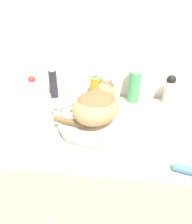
{
  "coord_description": "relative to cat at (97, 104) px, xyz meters",
  "views": [
    {
      "loc": [
        0.09,
        -0.48,
        1.38
      ],
      "look_at": [
        0.0,
        0.27,
        0.94
      ],
      "focal_mm": 32.0,
      "sensor_mm": 36.0,
      "label": 1
    }
  ],
  "objects": [
    {
      "name": "wall_back",
      "position": [
        -0.0,
        0.4,
        0.23
      ],
      "size": [
        8.0,
        0.05,
        2.4
      ],
      "color": "silver",
      "rests_on": "ground_plane"
    },
    {
      "name": "vanity_counter",
      "position": [
        -0.0,
        0.02,
        -0.55
      ],
      "size": [
        0.99,
        0.64,
        0.84
      ],
      "color": "#B2A893",
      "rests_on": "ground_plane"
    },
    {
      "name": "sink_basin",
      "position": [
        -0.0,
        -0.01,
        -0.1
      ],
      "size": [
        0.35,
        0.35,
        0.05
      ],
      "color": "white",
      "rests_on": "vanity_counter"
    },
    {
      "name": "cat",
      "position": [
        0.0,
        0.0,
        0.0
      ],
      "size": [
        0.32,
        0.3,
        0.17
      ],
      "rotation": [
        0.0,
        0.0,
        1.21
      ],
      "color": "tan",
      "rests_on": "sink_basin"
    },
    {
      "name": "faucet",
      "position": [
        -0.19,
        0.06,
        -0.06
      ],
      "size": [
        0.15,
        0.08,
        0.13
      ],
      "rotation": [
        0.0,
        0.0,
        -0.34
      ],
      "color": "silver",
      "rests_on": "vanity_counter"
    },
    {
      "name": "lotion_bottle_white",
      "position": [
        0.38,
        0.3,
        -0.04
      ],
      "size": [
        0.06,
        0.06,
        0.17
      ],
      "color": "silver",
      "rests_on": "vanity_counter"
    },
    {
      "name": "hairspray_can_black",
      "position": [
        -0.3,
        0.3,
        -0.04
      ],
      "size": [
        0.05,
        0.05,
        0.19
      ],
      "color": "#28232D",
      "rests_on": "vanity_counter"
    },
    {
      "name": "mouthwash_bottle",
      "position": [
        0.18,
        0.3,
        -0.02
      ],
      "size": [
        0.07,
        0.07,
        0.21
      ],
      "color": "#4CA366",
      "rests_on": "vanity_counter"
    },
    {
      "name": "spray_bottle_trigger",
      "position": [
        -0.04,
        0.3,
        -0.05
      ],
      "size": [
        0.07,
        0.07,
        0.16
      ],
      "color": "orange",
      "rests_on": "vanity_counter"
    },
    {
      "name": "deodorant_stick",
      "position": [
        -0.43,
        0.3,
        -0.06
      ],
      "size": [
        0.05,
        0.05,
        0.13
      ],
      "color": "silver",
      "rests_on": "vanity_counter"
    },
    {
      "name": "soap_bar",
      "position": [
        -0.26,
        -0.09,
        -0.11
      ],
      "size": [
        0.08,
        0.04,
        0.02
      ],
      "color": "silver",
      "rests_on": "vanity_counter"
    }
  ]
}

